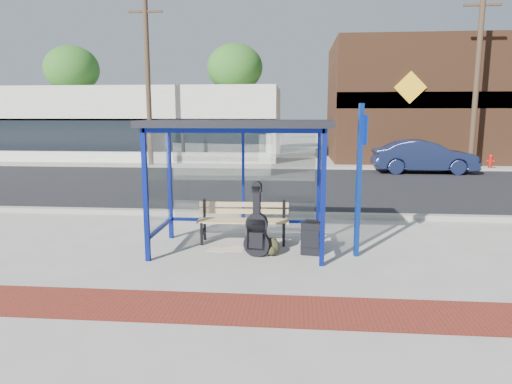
# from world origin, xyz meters

# --- Properties ---
(ground) EXTENTS (120.00, 120.00, 0.00)m
(ground) POSITION_xyz_m (0.00, 0.00, 0.00)
(ground) COLOR #B2ADA0
(ground) RESTS_ON ground
(brick_paver_strip) EXTENTS (60.00, 1.00, 0.01)m
(brick_paver_strip) POSITION_xyz_m (0.00, -2.60, 0.01)
(brick_paver_strip) COLOR maroon
(brick_paver_strip) RESTS_ON ground
(curb_near) EXTENTS (60.00, 0.25, 0.12)m
(curb_near) POSITION_xyz_m (0.00, 2.90, 0.06)
(curb_near) COLOR gray
(curb_near) RESTS_ON ground
(street_asphalt) EXTENTS (60.00, 10.00, 0.00)m
(street_asphalt) POSITION_xyz_m (0.00, 8.00, 0.00)
(street_asphalt) COLOR black
(street_asphalt) RESTS_ON ground
(curb_far) EXTENTS (60.00, 0.25, 0.12)m
(curb_far) POSITION_xyz_m (0.00, 13.10, 0.06)
(curb_far) COLOR gray
(curb_far) RESTS_ON ground
(far_sidewalk) EXTENTS (60.00, 4.00, 0.01)m
(far_sidewalk) POSITION_xyz_m (0.00, 15.00, 0.00)
(far_sidewalk) COLOR #B2ADA0
(far_sidewalk) RESTS_ON ground
(bus_shelter) EXTENTS (3.30, 1.80, 2.42)m
(bus_shelter) POSITION_xyz_m (0.00, 0.07, 2.07)
(bus_shelter) COLOR navy
(bus_shelter) RESTS_ON ground
(storefront_white) EXTENTS (18.00, 6.04, 4.00)m
(storefront_white) POSITION_xyz_m (-9.00, 17.99, 2.00)
(storefront_white) COLOR silver
(storefront_white) RESTS_ON ground
(storefront_brown) EXTENTS (10.00, 7.08, 6.40)m
(storefront_brown) POSITION_xyz_m (8.00, 18.49, 3.20)
(storefront_brown) COLOR #59331E
(storefront_brown) RESTS_ON ground
(tree_left) EXTENTS (3.60, 3.60, 7.03)m
(tree_left) POSITION_xyz_m (-14.00, 22.00, 5.45)
(tree_left) COLOR #4C3826
(tree_left) RESTS_ON ground
(tree_mid) EXTENTS (3.60, 3.60, 7.03)m
(tree_mid) POSITION_xyz_m (-3.00, 22.00, 5.45)
(tree_mid) COLOR #4C3826
(tree_mid) RESTS_ON ground
(tree_right) EXTENTS (3.60, 3.60, 7.03)m
(tree_right) POSITION_xyz_m (12.50, 22.00, 5.45)
(tree_right) COLOR #4C3826
(tree_right) RESTS_ON ground
(utility_pole_west) EXTENTS (1.60, 0.24, 8.00)m
(utility_pole_west) POSITION_xyz_m (-6.00, 13.40, 4.11)
(utility_pole_west) COLOR #4C3826
(utility_pole_west) RESTS_ON ground
(utility_pole_east) EXTENTS (1.60, 0.24, 8.00)m
(utility_pole_east) POSITION_xyz_m (9.00, 13.40, 4.11)
(utility_pole_east) COLOR #4C3826
(utility_pole_east) RESTS_ON ground
(bench) EXTENTS (1.81, 0.51, 0.85)m
(bench) POSITION_xyz_m (0.02, 0.56, 0.48)
(bench) COLOR black
(bench) RESTS_ON ground
(guitar_bag) EXTENTS (0.48, 0.19, 1.28)m
(guitar_bag) POSITION_xyz_m (0.37, -0.33, 0.47)
(guitar_bag) COLOR black
(guitar_bag) RESTS_ON ground
(suitcase) EXTENTS (0.40, 0.30, 0.65)m
(suitcase) POSITION_xyz_m (1.35, -0.13, 0.30)
(suitcase) COLOR black
(suitcase) RESTS_ON ground
(backpack) EXTENTS (0.28, 0.26, 0.32)m
(backpack) POSITION_xyz_m (0.64, -0.26, 0.15)
(backpack) COLOR #282716
(backpack) RESTS_ON ground
(sign_post) EXTENTS (0.15, 0.34, 2.71)m
(sign_post) POSITION_xyz_m (2.16, -0.15, 1.52)
(sign_post) COLOR navy
(sign_post) RESTS_ON ground
(newspaper_a) EXTENTS (0.43, 0.37, 0.01)m
(newspaper_a) POSITION_xyz_m (-0.39, -0.02, 0.00)
(newspaper_a) COLOR white
(newspaper_a) RESTS_ON ground
(newspaper_b) EXTENTS (0.39, 0.31, 0.01)m
(newspaper_b) POSITION_xyz_m (-0.11, 0.03, 0.00)
(newspaper_b) COLOR white
(newspaper_b) RESTS_ON ground
(newspaper_c) EXTENTS (0.49, 0.48, 0.01)m
(newspaper_c) POSITION_xyz_m (-0.12, 0.10, 0.00)
(newspaper_c) COLOR white
(newspaper_c) RESTS_ON ground
(parked_car) EXTENTS (4.31, 1.51, 1.42)m
(parked_car) POSITION_xyz_m (6.56, 12.06, 0.71)
(parked_car) COLOR #161F3F
(parked_car) RESTS_ON ground
(fire_hydrant) EXTENTS (0.32, 0.21, 0.72)m
(fire_hydrant) POSITION_xyz_m (9.95, 13.56, 0.39)
(fire_hydrant) COLOR #B5110C
(fire_hydrant) RESTS_ON ground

